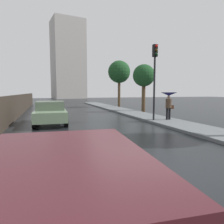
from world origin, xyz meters
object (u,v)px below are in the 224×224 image
Objects in this scene: car_green_near_kerb at (50,112)px; street_tree_far at (119,72)px; traffic_light at (155,69)px; pedestrian_with_umbrella_near at (169,98)px; street_tree_mid at (144,76)px.

street_tree_far reaches higher than car_green_near_kerb.
traffic_light is 12.68m from street_tree_far.
pedestrian_with_umbrella_near is 0.31× the size of street_tree_far.
street_tree_mid reaches higher than pedestrian_with_umbrella_near.
car_green_near_kerb is at bearing 172.54° from pedestrian_with_umbrella_near.
street_tree_mid is (2.44, 6.27, 0.04)m from traffic_light.
pedestrian_with_umbrella_near is 2.12m from traffic_light.
street_tree_mid is at bearing 68.75° from traffic_light.
street_tree_far reaches higher than street_tree_mid.
street_tree_far is at bearing 80.03° from traffic_light.
traffic_light is at bearing -99.97° from street_tree_far.
car_green_near_kerb is at bearing 168.40° from traffic_light.
street_tree_mid is 0.79× the size of street_tree_far.
pedestrian_with_umbrella_near is (7.35, -1.38, 0.82)m from car_green_near_kerb.
traffic_light is at bearing 169.64° from car_green_near_kerb.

